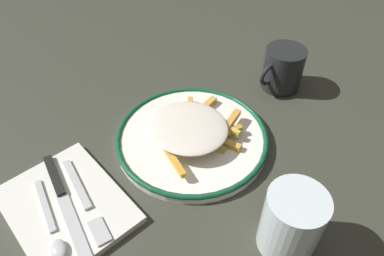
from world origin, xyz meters
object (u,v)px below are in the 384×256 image
(spoon, at_px, (53,231))
(coffee_mug, at_px, (282,69))
(napkin, at_px, (66,206))
(fork, at_px, (84,199))
(water_glass, at_px, (291,222))
(fries_heap, at_px, (193,127))
(plate, at_px, (192,137))
(knife, at_px, (61,194))

(spoon, height_order, coffee_mug, coffee_mug)
(napkin, bearing_deg, spoon, 45.58)
(fork, relative_size, spoon, 1.16)
(water_glass, distance_m, coffee_mug, 0.37)
(spoon, bearing_deg, fries_heap, -175.58)
(plate, xyz_separation_m, knife, (0.24, -0.03, 0.01))
(plate, xyz_separation_m, spoon, (0.28, 0.02, 0.01))
(plate, height_order, fries_heap, fries_heap)
(fries_heap, relative_size, coffee_mug, 1.70)
(fries_heap, xyz_separation_m, water_glass, (0.02, 0.24, 0.02))
(fries_heap, height_order, napkin, fries_heap)
(plate, xyz_separation_m, napkin, (0.24, -0.01, -0.00))
(fork, xyz_separation_m, spoon, (0.06, 0.02, 0.00))
(plate, xyz_separation_m, fork, (0.22, 0.00, 0.00))
(fries_heap, height_order, water_glass, water_glass)
(knife, bearing_deg, fork, 127.39)
(fries_heap, xyz_separation_m, napkin, (0.25, -0.01, -0.03))
(knife, xyz_separation_m, coffee_mug, (-0.50, 0.02, 0.03))
(fries_heap, relative_size, fork, 1.08)
(spoon, bearing_deg, water_glass, 139.43)
(knife, distance_m, coffee_mug, 0.50)
(plate, bearing_deg, napkin, -2.66)
(knife, xyz_separation_m, water_glass, (-0.22, 0.27, 0.04))
(plate, xyz_separation_m, coffee_mug, (-0.25, -0.01, 0.04))
(napkin, relative_size, spoon, 1.35)
(fork, bearing_deg, knife, -52.61)
(fork, bearing_deg, fries_heap, 179.80)
(fork, xyz_separation_m, knife, (0.02, -0.03, 0.00))
(knife, relative_size, coffee_mug, 1.87)
(spoon, bearing_deg, napkin, -134.42)
(plate, relative_size, coffee_mug, 2.50)
(plate, distance_m, water_glass, 0.25)
(napkin, bearing_deg, fries_heap, 177.00)
(coffee_mug, bearing_deg, spoon, 3.50)
(fork, height_order, spoon, spoon)
(fries_heap, relative_size, spoon, 1.25)
(plate, relative_size, water_glass, 2.62)
(spoon, height_order, water_glass, water_glass)
(coffee_mug, bearing_deg, fries_heap, 2.48)
(water_glass, height_order, coffee_mug, water_glass)
(plate, height_order, napkin, plate)
(plate, relative_size, fork, 1.58)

